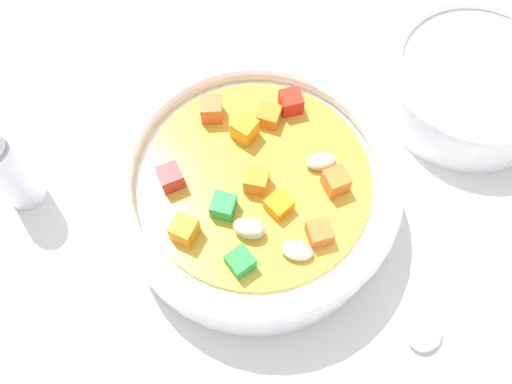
# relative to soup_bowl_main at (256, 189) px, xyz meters

# --- Properties ---
(ground_plane) EXTENTS (1.40, 1.40, 0.02)m
(ground_plane) POSITION_rel_soup_bowl_main_xyz_m (-0.00, -0.00, -0.04)
(ground_plane) COLOR silver
(soup_bowl_main) EXTENTS (0.21, 0.21, 0.07)m
(soup_bowl_main) POSITION_rel_soup_bowl_main_xyz_m (0.00, 0.00, 0.00)
(soup_bowl_main) COLOR white
(soup_bowl_main) RESTS_ON ground_plane
(side_bowl_small) EXTENTS (0.15, 0.15, 0.05)m
(side_bowl_small) POSITION_rel_soup_bowl_main_xyz_m (-0.09, 0.19, -0.01)
(side_bowl_small) COLOR white
(side_bowl_small) RESTS_ON ground_plane
(pepper_shaker) EXTENTS (0.03, 0.03, 0.09)m
(pepper_shaker) POSITION_rel_soup_bowl_main_xyz_m (-0.02, -0.18, 0.01)
(pepper_shaker) COLOR silver
(pepper_shaker) RESTS_ON ground_plane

